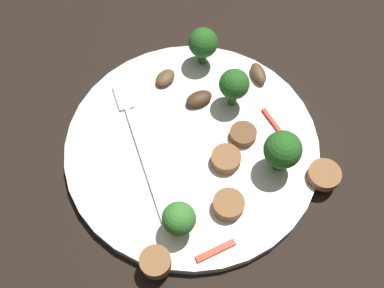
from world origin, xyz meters
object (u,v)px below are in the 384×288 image
broccoli_floret_2 (203,43)px  sausage_slice_3 (243,134)px  mushroom_1 (165,78)px  mushroom_0 (258,73)px  broccoli_floret_0 (179,219)px  broccoli_floret_1 (234,85)px  mushroom_2 (199,99)px  sausage_slice_2 (228,205)px  sausage_slice_4 (155,262)px  fork (137,138)px  pepper_strip_1 (274,124)px  broccoli_floret_3 (283,150)px  pepper_strip_3 (216,251)px  plate (192,147)px  sausage_slice_0 (324,175)px  sausage_slice_1 (226,159)px

broccoli_floret_2 → sausage_slice_3: 0.12m
mushroom_1 → mushroom_0: bearing=-121.7°
broccoli_floret_0 → broccoli_floret_1: 0.16m
broccoli_floret_0 → mushroom_1: bearing=-28.7°
mushroom_2 → sausage_slice_2: bearing=157.8°
sausage_slice_4 → mushroom_2: bearing=-47.4°
fork → pepper_strip_1: bearing=-102.2°
broccoli_floret_1 → broccoli_floret_3: broccoli_floret_3 is taller
fork → mushroom_0: 0.17m
sausage_slice_2 → pepper_strip_3: size_ratio=0.77×
plate → mushroom_2: mushroom_2 is taller
sausage_slice_0 → sausage_slice_2: size_ratio=1.07×
sausage_slice_1 → sausage_slice_3: sausage_slice_1 is taller
broccoli_floret_0 → broccoli_floret_1: broccoli_floret_1 is taller
pepper_strip_1 → sausage_slice_0: bearing=-179.1°
broccoli_floret_3 → pepper_strip_3: 0.12m
broccoli_floret_3 → pepper_strip_3: bearing=109.1°
plate → fork: (0.04, 0.05, 0.01)m
fork → broccoli_floret_1: broccoli_floret_1 is taller
pepper_strip_1 → pepper_strip_3: same height
broccoli_floret_2 → mushroom_1: broccoli_floret_2 is taller
plate → sausage_slice_3: size_ratio=9.52×
sausage_slice_3 → mushroom_1: (0.11, 0.03, -0.00)m
fork → broccoli_floret_1: 0.12m
broccoli_floret_3 → sausage_slice_2: (-0.01, 0.07, -0.03)m
broccoli_floret_0 → sausage_slice_2: 0.06m
broccoli_floret_0 → sausage_slice_1: size_ratio=1.42×
fork → pepper_strip_1: (-0.07, -0.14, 0.00)m
pepper_strip_3 → broccoli_floret_0: bearing=22.6°
sausage_slice_0 → sausage_slice_4: 0.20m
mushroom_0 → sausage_slice_4: bearing=118.6°
broccoli_floret_3 → sausage_slice_1: size_ratio=1.79×
broccoli_floret_1 → sausage_slice_3: (-0.04, 0.02, -0.03)m
fork → pepper_strip_3: same height
sausage_slice_4 → mushroom_0: sausage_slice_4 is taller
fork → sausage_slice_4: size_ratio=5.75×
plate → mushroom_1: (0.09, -0.02, 0.01)m
broccoli_floret_1 → sausage_slice_0: (-0.13, -0.02, -0.03)m
sausage_slice_2 → sausage_slice_4: (-0.01, 0.09, 0.00)m
broccoli_floret_2 → mushroom_1: (0.00, 0.05, -0.03)m
broccoli_floret_3 → sausage_slice_1: 0.06m
sausage_slice_0 → sausage_slice_2: sausage_slice_2 is taller
sausage_slice_4 → pepper_strip_1: size_ratio=0.67×
sausage_slice_1 → mushroom_2: (0.08, -0.02, -0.00)m
broccoli_floret_2 → sausage_slice_4: bearing=134.5°
broccoli_floret_2 → sausage_slice_4: broccoli_floret_2 is taller
sausage_slice_0 → pepper_strip_1: 0.08m
sausage_slice_2 → mushroom_1: sausage_slice_2 is taller
broccoli_floret_3 → broccoli_floret_2: bearing=-5.8°
sausage_slice_4 → pepper_strip_1: 0.20m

